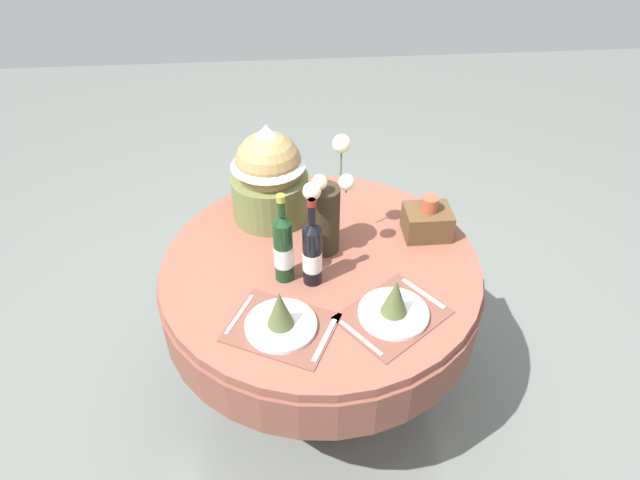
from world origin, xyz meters
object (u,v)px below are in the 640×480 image
object	(u,v)px
dining_table	(321,288)
gift_tub_back_left	(269,171)
place_setting_right	(394,306)
wine_bottle_centre	(312,253)
wine_bottle_rear	(283,248)
place_setting_left	(281,318)
woven_basket_side_right	(427,221)
flower_vase	(325,211)

from	to	relation	value
dining_table	gift_tub_back_left	size ratio (longest dim) A/B	2.97
dining_table	place_setting_right	distance (m)	0.41
wine_bottle_centre	wine_bottle_rear	bearing A→B (deg)	165.16
place_setting_right	gift_tub_back_left	bearing A→B (deg)	123.10
dining_table	gift_tub_back_left	bearing A→B (deg)	119.57
dining_table	gift_tub_back_left	xyz separation A→B (m)	(-0.18, 0.32, 0.35)
wine_bottle_centre	gift_tub_back_left	bearing A→B (deg)	108.64
wine_bottle_centre	wine_bottle_rear	xyz separation A→B (m)	(-0.10, 0.03, 0.01)
place_setting_right	wine_bottle_rear	xyz separation A→B (m)	(-0.36, 0.22, 0.09)
place_setting_right	gift_tub_back_left	world-z (taller)	gift_tub_back_left
place_setting_left	woven_basket_side_right	size ratio (longest dim) A/B	2.33
wine_bottle_centre	gift_tub_back_left	xyz separation A→B (m)	(-0.14, 0.42, 0.08)
dining_table	place_setting_left	distance (m)	0.40
place_setting_right	woven_basket_side_right	xyz separation A→B (m)	(0.21, 0.43, 0.02)
flower_vase	wine_bottle_rear	size ratio (longest dim) A/B	1.26
dining_table	woven_basket_side_right	bearing A→B (deg)	17.20
dining_table	gift_tub_back_left	world-z (taller)	gift_tub_back_left
place_setting_left	wine_bottle_centre	size ratio (longest dim) A/B	1.17
flower_vase	dining_table	bearing A→B (deg)	-106.51
place_setting_left	gift_tub_back_left	size ratio (longest dim) A/B	1.01
dining_table	place_setting_right	xyz separation A→B (m)	(0.22, -0.30, 0.18)
woven_basket_side_right	gift_tub_back_left	bearing A→B (deg)	163.42
flower_vase	woven_basket_side_right	bearing A→B (deg)	8.23
place_setting_left	dining_table	bearing A→B (deg)	63.70
place_setting_left	gift_tub_back_left	bearing A→B (deg)	91.84
dining_table	wine_bottle_rear	bearing A→B (deg)	-151.22
wine_bottle_centre	gift_tub_back_left	size ratio (longest dim) A/B	0.86
flower_vase	wine_bottle_rear	bearing A→B (deg)	-136.80
place_setting_left	woven_basket_side_right	bearing A→B (deg)	37.59
wine_bottle_rear	gift_tub_back_left	distance (m)	0.40
place_setting_right	wine_bottle_centre	bearing A→B (deg)	142.93
place_setting_left	flower_vase	size ratio (longest dim) A/B	0.92
wine_bottle_centre	woven_basket_side_right	world-z (taller)	wine_bottle_centre
dining_table	place_setting_left	size ratio (longest dim) A/B	2.93
place_setting_right	gift_tub_back_left	size ratio (longest dim) A/B	1.03
dining_table	wine_bottle_centre	world-z (taller)	wine_bottle_centre
wine_bottle_rear	woven_basket_side_right	size ratio (longest dim) A/B	2.01
dining_table	wine_bottle_rear	size ratio (longest dim) A/B	3.40
gift_tub_back_left	flower_vase	bearing A→B (deg)	-50.18
place_setting_right	flower_vase	xyz separation A→B (m)	(-0.20, 0.37, 0.13)
flower_vase	wine_bottle_rear	distance (m)	0.22
flower_vase	gift_tub_back_left	xyz separation A→B (m)	(-0.20, 0.24, 0.03)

